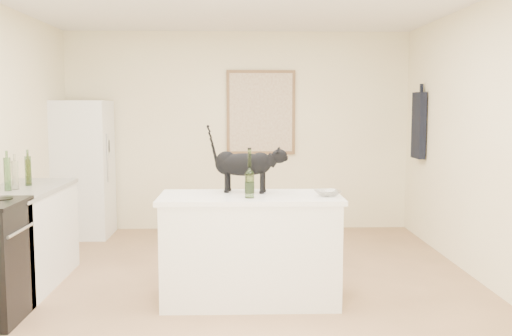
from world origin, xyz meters
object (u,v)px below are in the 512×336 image
(wine_bottle, at_px, (250,176))
(glass_bowl, at_px, (328,193))
(fridge, at_px, (82,169))
(black_cat, at_px, (244,167))

(wine_bottle, relative_size, glass_bowl, 1.70)
(fridge, height_order, black_cat, fridge)
(fridge, bearing_deg, wine_bottle, -52.87)
(fridge, xyz_separation_m, black_cat, (2.00, -2.39, 0.26))
(black_cat, relative_size, wine_bottle, 1.72)
(black_cat, xyz_separation_m, wine_bottle, (0.04, -0.30, -0.04))
(wine_bottle, bearing_deg, black_cat, 98.02)
(fridge, bearing_deg, glass_bowl, -44.56)
(wine_bottle, bearing_deg, fridge, 127.13)
(black_cat, distance_m, glass_bowl, 0.75)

